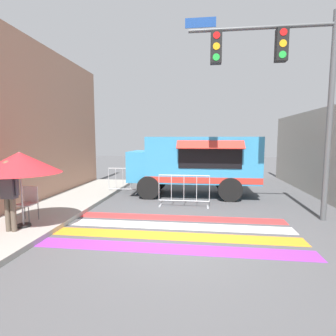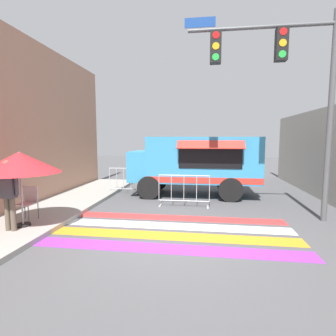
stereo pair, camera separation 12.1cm
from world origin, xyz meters
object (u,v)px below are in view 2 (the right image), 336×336
(traffic_signal_pole, at_px, (282,73))
(patio_umbrella, at_px, (19,163))
(food_truck, at_px, (193,161))
(folding_chair, at_px, (28,200))
(barricade_front, at_px, (184,191))
(vendor_person, at_px, (9,191))
(barricade_side, at_px, (124,181))

(traffic_signal_pole, distance_m, patio_umbrella, 7.57)
(food_truck, relative_size, traffic_signal_pole, 0.90)
(folding_chair, height_order, barricade_front, barricade_front)
(patio_umbrella, relative_size, vendor_person, 1.15)
(traffic_signal_pole, distance_m, barricade_front, 4.83)
(patio_umbrella, height_order, barricade_front, patio_umbrella)
(traffic_signal_pole, bearing_deg, folding_chair, -167.94)
(food_truck, xyz_separation_m, folding_chair, (-4.42, -4.50, -0.77))
(traffic_signal_pole, distance_m, folding_chair, 8.05)
(folding_chair, distance_m, barricade_front, 4.92)
(patio_umbrella, height_order, vendor_person, patio_umbrella)
(traffic_signal_pole, height_order, patio_umbrella, traffic_signal_pole)
(folding_chair, bearing_deg, barricade_front, 33.22)
(vendor_person, bearing_deg, patio_umbrella, 86.01)
(traffic_signal_pole, relative_size, patio_umbrella, 2.93)
(food_truck, distance_m, folding_chair, 6.36)
(traffic_signal_pole, bearing_deg, vendor_person, -161.15)
(vendor_person, bearing_deg, traffic_signal_pole, 24.67)
(food_truck, xyz_separation_m, barricade_side, (-3.06, -0.03, -0.94))
(barricade_side, bearing_deg, patio_umbrella, -103.32)
(food_truck, height_order, folding_chair, food_truck)
(food_truck, distance_m, patio_umbrella, 6.56)
(barricade_front, distance_m, barricade_side, 3.39)
(barricade_front, bearing_deg, folding_chair, -148.26)
(barricade_front, bearing_deg, barricade_side, 146.19)
(vendor_person, xyz_separation_m, barricade_front, (4.05, 3.44, -0.58))
(patio_umbrella, bearing_deg, barricade_front, 37.71)
(food_truck, height_order, barricade_side, food_truck)
(patio_umbrella, bearing_deg, vendor_person, -99.81)
(traffic_signal_pole, relative_size, vendor_person, 3.37)
(barricade_side, bearing_deg, traffic_signal_pole, -27.54)
(barricade_front, height_order, barricade_side, same)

